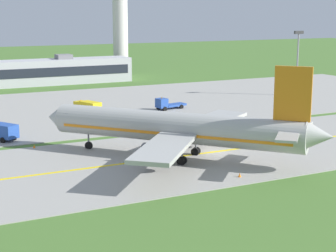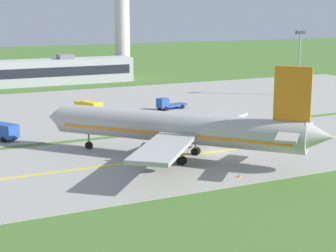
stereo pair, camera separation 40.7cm
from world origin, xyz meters
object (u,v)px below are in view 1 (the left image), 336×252
Objects in this scene: service_truck_fuel at (167,104)px; control_tower at (120,14)px; apron_light_mast at (298,55)px; service_truck_catering at (88,107)px; service_truck_pushback at (0,131)px; airplane_lead at (178,128)px.

service_truck_fuel is 0.22× the size of control_tower.
service_truck_fuel is 62.91m from control_tower.
control_tower is 59.76m from apron_light_mast.
service_truck_pushback is (-18.32, -14.14, 0.00)m from service_truck_catering.
airplane_lead reaches higher than service_truck_catering.
service_truck_pushback is 71.38m from apron_light_mast.
apron_light_mast is (21.19, -55.15, -9.01)m from control_tower.
service_truck_pushback is at bearing -142.33° from service_truck_catering.
service_truck_catering reaches higher than service_truck_fuel.
service_truck_pushback reaches higher than service_truck_fuel.
service_truck_fuel is 36.20m from service_truck_pushback.
control_tower is 2.10× the size of apron_light_mast.
apron_light_mast is (69.06, 16.26, 7.79)m from service_truck_pushback.
service_truck_catering is at bearing -117.30° from control_tower.
service_truck_catering is at bearing -177.61° from apron_light_mast.
apron_light_mast reaches higher than service_truck_pushback.
airplane_lead is 4.87× the size of service_truck_fuel.
service_truck_pushback is at bearing 131.73° from airplane_lead.
apron_light_mast is at bearing 6.11° from service_truck_fuel.
service_truck_fuel is at bearing 65.98° from airplane_lead.
service_truck_catering is 66.60m from control_tower.
apron_light_mast is at bearing 36.80° from airplane_lead.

